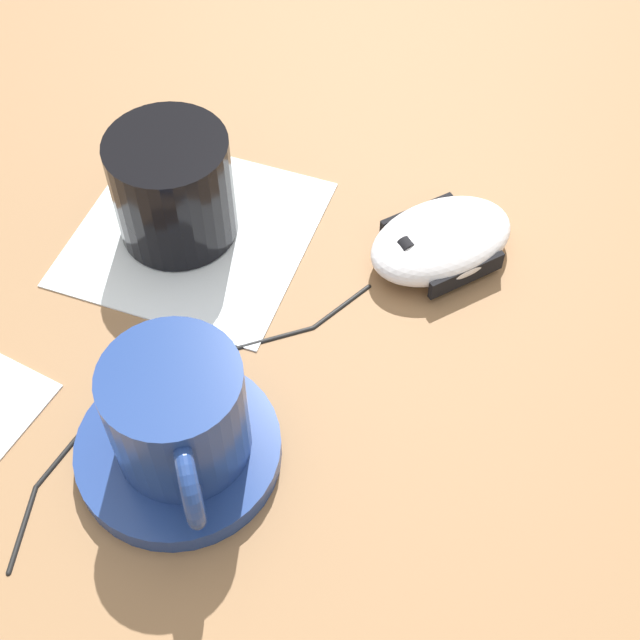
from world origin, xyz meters
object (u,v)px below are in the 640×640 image
saucer (179,450)px  drinking_glass (173,188)px  coffee_cup (178,415)px  computer_mouse (441,241)px

saucer → drinking_glass: (0.17, 0.05, 0.03)m
coffee_cup → drinking_glass: coffee_cup is taller
saucer → drinking_glass: bearing=15.2°
saucer → coffee_cup: size_ratio=1.14×
computer_mouse → drinking_glass: bearing=92.1°
computer_mouse → drinking_glass: (-0.01, 0.18, 0.03)m
coffee_cup → saucer: bearing=82.3°
coffee_cup → drinking_glass: (0.17, 0.05, -0.01)m
saucer → coffee_cup: coffee_cup is taller
coffee_cup → computer_mouse: coffee_cup is taller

